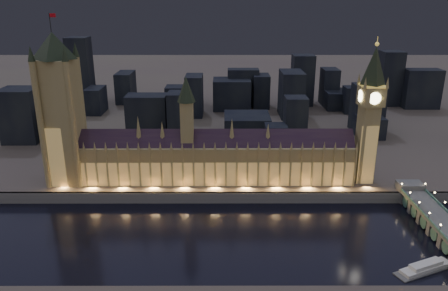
{
  "coord_description": "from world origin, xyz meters",
  "views": [
    {
      "loc": [
        4.52,
        -237.04,
        139.27
      ],
      "look_at": [
        5.0,
        55.0,
        38.0
      ],
      "focal_mm": 35.0,
      "sensor_mm": 36.0,
      "label": 1
    }
  ],
  "objects_px": {
    "victoria_tower": "(60,103)",
    "river_boat": "(426,267)",
    "palace_of_westminster": "(214,157)",
    "elizabeth_tower": "(370,104)",
    "westminster_bridge": "(441,227)"
  },
  "relations": [
    {
      "from": "victoria_tower",
      "to": "elizabeth_tower",
      "type": "bearing_deg",
      "value": -0.0
    },
    {
      "from": "elizabeth_tower",
      "to": "palace_of_westminster",
      "type": "bearing_deg",
      "value": -179.91
    },
    {
      "from": "victoria_tower",
      "to": "river_boat",
      "type": "relative_size",
      "value": 3.18
    },
    {
      "from": "palace_of_westminster",
      "to": "victoria_tower",
      "type": "xyz_separation_m",
      "value": [
        -107.75,
        0.18,
        41.06
      ]
    },
    {
      "from": "elizabeth_tower",
      "to": "westminster_bridge",
      "type": "height_order",
      "value": "elizabeth_tower"
    },
    {
      "from": "victoria_tower",
      "to": "river_boat",
      "type": "xyz_separation_m",
      "value": [
        222.51,
        -100.65,
        -65.87
      ]
    },
    {
      "from": "river_boat",
      "to": "palace_of_westminster",
      "type": "bearing_deg",
      "value": 138.8
    },
    {
      "from": "victoria_tower",
      "to": "river_boat",
      "type": "height_order",
      "value": "victoria_tower"
    },
    {
      "from": "palace_of_westminster",
      "to": "river_boat",
      "type": "xyz_separation_m",
      "value": [
        114.76,
        -100.47,
        -24.81
      ]
    },
    {
      "from": "palace_of_westminster",
      "to": "elizabeth_tower",
      "type": "distance_m",
      "value": 117.26
    },
    {
      "from": "westminster_bridge",
      "to": "river_boat",
      "type": "relative_size",
      "value": 3.0
    },
    {
      "from": "palace_of_westminster",
      "to": "westminster_bridge",
      "type": "bearing_deg",
      "value": -25.13
    },
    {
      "from": "westminster_bridge",
      "to": "river_boat",
      "type": "distance_m",
      "value": 43.04
    },
    {
      "from": "elizabeth_tower",
      "to": "westminster_bridge",
      "type": "xyz_separation_m",
      "value": [
        28.77,
        -65.38,
        -60.32
      ]
    },
    {
      "from": "palace_of_westminster",
      "to": "victoria_tower",
      "type": "distance_m",
      "value": 115.3
    }
  ]
}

